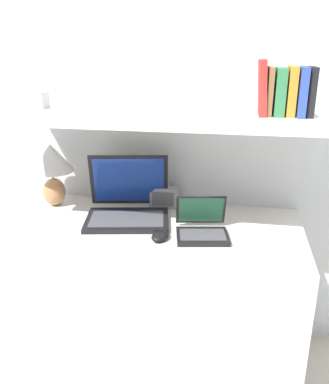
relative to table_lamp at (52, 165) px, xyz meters
name	(u,v)px	position (x,y,z in m)	size (l,w,h in m)	color
wall_back	(167,117)	(0.54, 0.22, 0.22)	(6.00, 0.05, 2.40)	silver
desk	(153,298)	(0.54, -0.16, -0.60)	(1.34, 0.65, 0.77)	silver
back_riser	(166,224)	(0.54, 0.18, -0.36)	(1.34, 0.04, 1.24)	silver
shelf	(155,115)	(0.54, -0.09, 0.28)	(1.34, 0.58, 0.03)	silver
table_lamp	(52,165)	(0.00, 0.00, 0.00)	(0.22, 0.22, 0.32)	#B27A4C
laptop_large	(128,206)	(0.41, -0.09, -0.15)	(0.43, 0.39, 0.28)	black
laptop_small	(202,228)	(0.77, -0.22, -0.18)	(0.25, 0.24, 0.16)	black
computer_mouse	(160,236)	(0.60, -0.29, -0.19)	(0.09, 0.11, 0.03)	black
router_box	(164,197)	(0.55, 0.08, -0.16)	(0.14, 0.06, 0.10)	gray
book_black	(310,92)	(1.17, -0.09, 0.39)	(0.03, 0.14, 0.19)	black
book_blue	(301,91)	(1.13, -0.09, 0.39)	(0.03, 0.17, 0.19)	#284293
book_orange	(291,91)	(1.10, -0.09, 0.39)	(0.03, 0.13, 0.19)	orange
book_green	(280,92)	(1.05, -0.09, 0.38)	(0.04, 0.14, 0.19)	#2D7042
book_brown	(270,91)	(1.01, -0.09, 0.39)	(0.02, 0.14, 0.19)	brown
book_red	(262,88)	(0.98, -0.09, 0.40)	(0.04, 0.16, 0.22)	#A82823
shelf_gadget	(36,100)	(0.00, -0.09, 0.33)	(0.09, 0.08, 0.07)	#99999E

